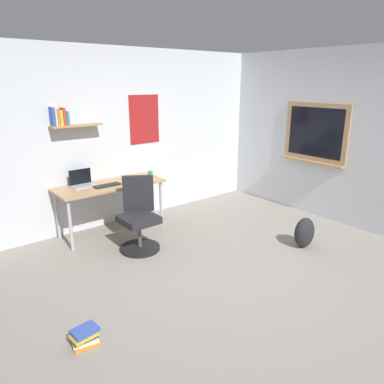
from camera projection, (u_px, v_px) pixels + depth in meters
The scene contains 11 objects.
ground_plane at pixel (239, 276), 4.10m from camera, with size 5.20×5.20×0.00m, color gray.
wall_back at pixel (127, 137), 5.53m from camera, with size 5.00×0.30×2.60m.
wall_right at pixel (360, 140), 5.20m from camera, with size 0.22×5.00×2.60m.
desk at pixel (110, 189), 5.13m from camera, with size 1.52×0.60×0.72m.
office_chair at pixel (139, 219), 4.69m from camera, with size 0.56×0.57×0.95m.
laptop at pixel (82, 182), 5.00m from camera, with size 0.31×0.21×0.23m.
keyboard at pixel (107, 185), 5.01m from camera, with size 0.37×0.13×0.02m, color black.
computer_mouse at pixel (125, 182), 5.17m from camera, with size 0.10×0.06×0.03m, color #262628.
coffee_mug at pixel (150, 174), 5.47m from camera, with size 0.08×0.08×0.09m, color #338C4C.
backpack at pixel (304, 233), 4.77m from camera, with size 0.32×0.22×0.41m, color #232328.
book_stack_on_floor at pixel (85, 337), 3.02m from camera, with size 0.24×0.20×0.15m.
Camera 1 is at (-2.70, -2.49, 2.13)m, focal length 33.77 mm.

